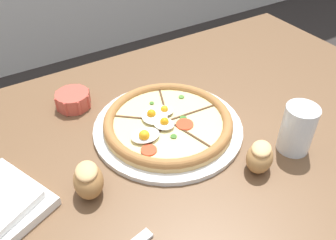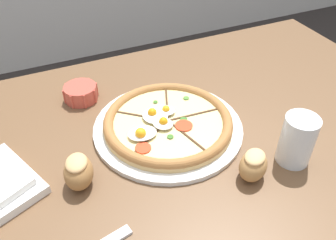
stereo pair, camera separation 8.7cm
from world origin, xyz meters
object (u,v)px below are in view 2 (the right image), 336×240
Objects in this scene: dining_table at (184,158)px; bread_piece_mid at (253,165)px; water_glass at (296,142)px; ramekin_bowl at (81,93)px; pizza at (168,123)px; bread_piece_near at (78,171)px.

dining_table is 14.47× the size of bread_piece_mid.
bread_piece_mid is at bearing -73.81° from dining_table.
water_glass is at bearing -48.80° from dining_table.
ramekin_bowl is at bearing 131.90° from water_glass.
ramekin_bowl is 1.01× the size of bread_piece_mid.
water_glass is (0.17, -0.20, 0.16)m from dining_table.
pizza is 3.14× the size of water_glass.
dining_table is 0.25m from bread_piece_mid.
ramekin_bowl is 1.01× the size of bread_piece_near.
water_glass is at bearing 2.79° from bread_piece_mid.
dining_table is at bearing 14.39° from bread_piece_near.
dining_table is 0.31m from water_glass.
water_glass reaches higher than bread_piece_mid.
bread_piece_mid reaches higher than ramekin_bowl.
pizza reaches higher than ramekin_bowl.
pizza is at bearing 135.78° from water_glass.
pizza is 3.91× the size of bread_piece_mid.
pizza is 0.25m from bread_piece_near.
pizza is at bearing -52.41° from ramekin_bowl.
water_glass reaches higher than pizza.
water_glass is at bearing -44.22° from pizza.
bread_piece_near is (-0.24, -0.08, 0.02)m from pizza.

